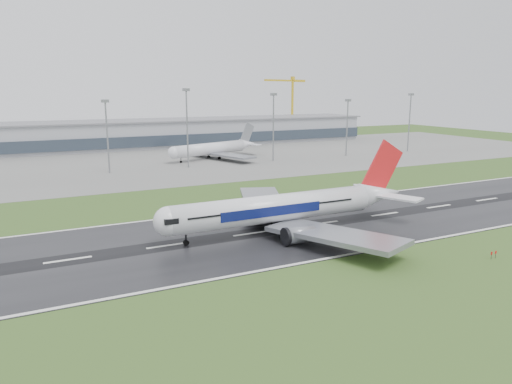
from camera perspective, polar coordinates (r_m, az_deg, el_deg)
ground at (r=132.54m, az=15.21°, el=-2.63°), size 520.00×520.00×0.00m
runway at (r=132.52m, az=15.21°, el=-2.61°), size 400.00×45.00×0.10m
apron at (r=239.00m, az=-4.88°, el=4.21°), size 400.00×130.00×0.08m
terminal at (r=294.58m, az=-9.18°, el=7.05°), size 240.00×36.00×15.00m
main_airliner at (r=111.79m, az=4.28°, el=0.24°), size 66.12×62.99×19.45m
parked_airliner at (r=232.40m, az=-5.20°, el=5.99°), size 68.43×66.08×16.07m
tower_crane at (r=343.15m, az=4.39°, el=10.16°), size 40.95×17.09×42.42m
floodmast_1 at (r=198.90m, az=-17.43°, el=6.17°), size 0.64×0.64×28.07m
floodmast_2 at (r=206.33m, az=-8.27°, el=7.40°), size 0.64×0.64×32.44m
floodmast_3 at (r=222.77m, az=2.10°, el=7.59°), size 0.64×0.64×30.39m
floodmast_4 at (r=245.60m, az=10.88°, el=7.45°), size 0.64×0.64×27.34m
floodmast_5 at (r=272.30m, az=17.95°, el=7.81°), size 0.64×0.64×30.04m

